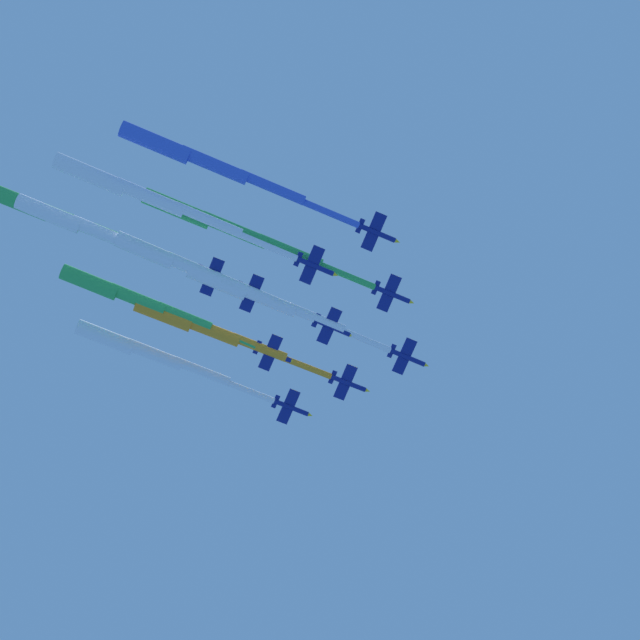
# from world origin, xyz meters

# --- Properties ---
(jet_lead) EXTENTS (28.29, 54.07, 4.22)m
(jet_lead) POSITION_xyz_m (-5.40, -11.52, 204.12)
(jet_lead) COLOR navy
(jet_port_inner) EXTENTS (28.36, 52.38, 4.19)m
(jet_port_inner) POSITION_xyz_m (-20.02, -14.07, 204.82)
(jet_port_inner) COLOR navy
(jet_starboard_inner) EXTENTS (31.12, 58.51, 4.22)m
(jet_starboard_inner) POSITION_xyz_m (-0.52, -27.83, 206.29)
(jet_starboard_inner) COLOR navy
(jet_port_mid) EXTENTS (26.95, 52.27, 4.19)m
(jet_port_mid) POSITION_xyz_m (-12.33, -27.39, 203.73)
(jet_port_mid) COLOR navy
(jet_starboard_mid) EXTENTS (28.21, 53.52, 4.20)m
(jet_starboard_mid) POSITION_xyz_m (-34.46, -18.44, 205.84)
(jet_starboard_mid) COLOR navy
(jet_port_outer) EXTENTS (30.99, 58.00, 4.13)m
(jet_port_outer) POSITION_xyz_m (6.29, -40.91, 205.22)
(jet_port_outer) COLOR navy
(jet_starboard_outer) EXTENTS (27.10, 51.33, 4.20)m
(jet_starboard_outer) POSITION_xyz_m (-26.99, -30.41, 204.52)
(jet_starboard_outer) COLOR navy
(jet_trail_port) EXTENTS (30.79, 58.87, 4.27)m
(jet_trail_port) POSITION_xyz_m (-8.11, -45.09, 203.22)
(jet_trail_port) COLOR navy
(jet_trail_starboard) EXTENTS (29.04, 54.71, 4.12)m
(jet_trail_starboard) POSITION_xyz_m (-21.54, -46.03, 204.15)
(jet_trail_starboard) COLOR navy
(jet_tail_end) EXTENTS (27.79, 51.51, 4.25)m
(jet_tail_end) POSITION_xyz_m (-24.62, -52.44, 204.32)
(jet_tail_end) COLOR navy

